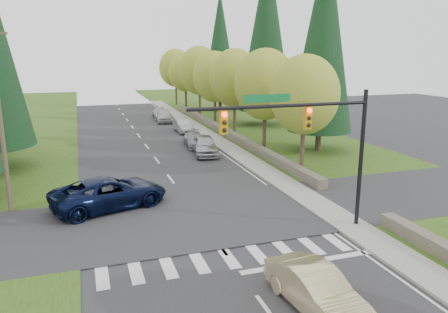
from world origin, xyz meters
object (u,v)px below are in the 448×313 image
parked_car_a (205,145)px  parked_car_c (183,125)px  sedan_champagne (316,289)px  parked_car_d (164,116)px  parked_car_b (195,140)px  suv_navy (110,193)px  parked_car_e (160,114)px

parked_car_a → parked_car_c: size_ratio=1.10×
parked_car_c → sedan_champagne: bearing=-95.8°
parked_car_a → parked_car_d: size_ratio=1.07×
parked_car_c → parked_car_b: bearing=-95.3°
sedan_champagne → parked_car_c: (3.27, 33.77, -0.01)m
parked_car_b → parked_car_d: (0.00, 14.90, 0.14)m
suv_navy → parked_car_d: 30.20m
parked_car_b → parked_car_e: parked_car_e is taller
sedan_champagne → parked_car_b: size_ratio=1.03×
parked_car_d → parked_car_b: bearing=-82.3°
suv_navy → parked_car_d: bearing=-34.0°
parked_car_a → parked_car_c: 10.82m
parked_car_b → parked_car_d: bearing=95.4°
suv_navy → parked_car_e: size_ratio=1.47×
sedan_champagne → parked_car_a: parked_car_a is taller
suv_navy → parked_car_c: 23.37m
sedan_champagne → parked_car_e: 44.35m
suv_navy → parked_car_e: bearing=-32.5°
parked_car_c → parked_car_d: (-0.65, 7.48, 0.05)m
parked_car_a → parked_car_c: (0.65, 10.80, -0.10)m
suv_navy → parked_car_b: suv_navy is taller
sedan_champagne → suv_navy: bearing=109.1°
suv_navy → parked_car_d: (8.52, 28.98, -0.11)m
sedan_champagne → parked_car_c: size_ratio=1.02×
suv_navy → parked_car_b: size_ratio=1.47×
suv_navy → parked_car_c: bearing=-40.7°
parked_car_a → parked_car_e: 21.31m
suv_navy → parked_car_e: (8.52, 32.00, -0.26)m
parked_car_a → parked_car_e: size_ratio=1.11×
suv_navy → parked_car_a: 13.67m
parked_car_d → sedan_champagne: bearing=-85.9°
parked_car_a → parked_car_b: size_ratio=1.12×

